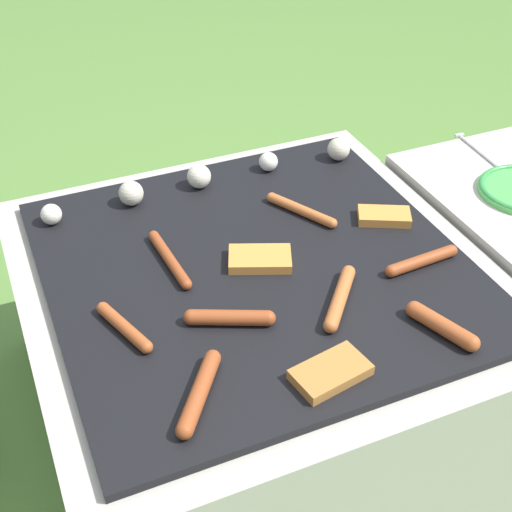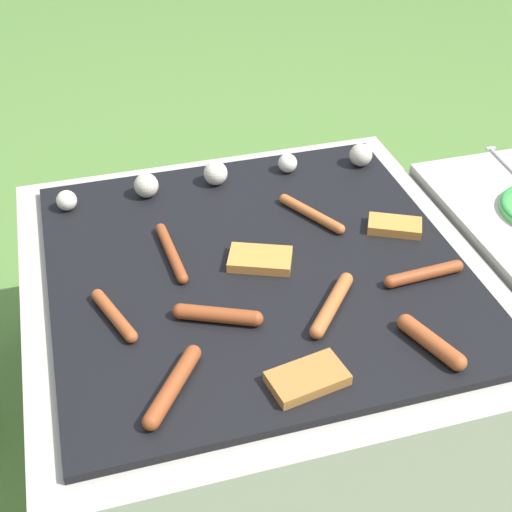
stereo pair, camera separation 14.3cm
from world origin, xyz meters
name	(u,v)px [view 1 (the left image)]	position (x,y,z in m)	size (l,w,h in m)	color
ground_plane	(256,411)	(0.00, 0.00, 0.00)	(14.00, 14.00, 0.00)	#567F38
grill	(256,345)	(0.00, 0.00, 0.22)	(0.93, 0.93, 0.45)	#B2AA9E
side_ledge	(511,276)	(0.68, -0.03, 0.23)	(0.40, 0.61, 0.45)	#B2AA9E
sausage_back_center	(301,210)	(0.16, 0.12, 0.46)	(0.10, 0.17, 0.02)	#B7602D
sausage_mid_right	(169,259)	(-0.16, 0.07, 0.46)	(0.03, 0.20, 0.02)	#93421E
sausage_back_right	(230,318)	(-0.11, -0.14, 0.47)	(0.16, 0.09, 0.03)	#93421E
sausage_front_left	(124,327)	(-0.30, -0.09, 0.46)	(0.07, 0.15, 0.02)	#A34C23
sausage_front_right	(340,298)	(0.10, -0.17, 0.47)	(0.13, 0.15, 0.03)	#B7602D
sausage_front_center	(422,261)	(0.30, -0.14, 0.47)	(0.17, 0.03, 0.02)	#93421E
sausage_mid_left	(442,326)	(0.23, -0.31, 0.47)	(0.07, 0.15, 0.03)	#A34C23
sausage_back_left	(199,392)	(-0.22, -0.29, 0.47)	(0.12, 0.16, 0.03)	#93421E
bread_slice_center	(384,216)	(0.32, 0.03, 0.46)	(0.13, 0.11, 0.02)	#D18438
bread_slice_left	(261,260)	(0.01, 0.00, 0.46)	(0.15, 0.12, 0.02)	#D18438
bread_slice_right	(331,372)	(-0.01, -0.33, 0.46)	(0.14, 0.10, 0.02)	#B27033
mushroom_row	(210,176)	(0.02, 0.32, 0.48)	(0.76, 0.07, 0.06)	silver
fork_utensil	(478,151)	(0.70, 0.20, 0.46)	(0.03, 0.21, 0.01)	silver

